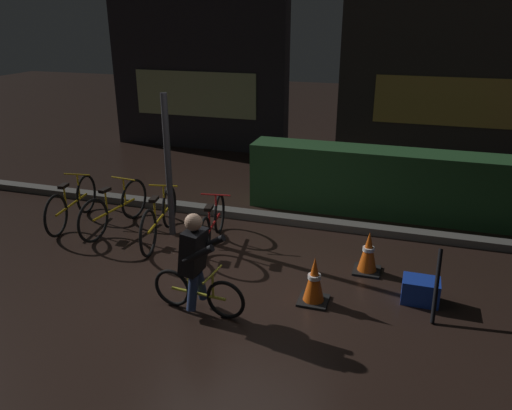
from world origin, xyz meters
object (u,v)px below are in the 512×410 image
(cyclist, at_px, (196,263))
(closed_umbrella, at_px, (437,286))
(parked_bike_center_left, at_px, (159,218))
(traffic_cone_near, at_px, (314,281))
(traffic_cone_far, at_px, (368,253))
(street_post, at_px, (168,167))
(parked_bike_center_right, at_px, (212,225))
(parked_bike_left_mid, at_px, (115,208))
(blue_crate, at_px, (420,290))
(parked_bike_leftmost, at_px, (72,203))

(cyclist, bearing_deg, closed_umbrella, 20.26)
(parked_bike_center_left, height_order, closed_umbrella, parked_bike_center_left)
(traffic_cone_near, distance_m, traffic_cone_far, 1.11)
(street_post, height_order, parked_bike_center_right, street_post)
(traffic_cone_far, distance_m, closed_umbrella, 1.18)
(parked_bike_left_mid, distance_m, blue_crate, 4.82)
(parked_bike_center_right, distance_m, cyclist, 1.81)
(cyclist, bearing_deg, parked_bike_left_mid, 145.89)
(parked_bike_leftmost, distance_m, traffic_cone_near, 4.48)
(parked_bike_left_mid, height_order, parked_bike_center_left, parked_bike_center_left)
(street_post, height_order, parked_bike_center_left, street_post)
(parked_bike_center_right, height_order, cyclist, cyclist)
(traffic_cone_near, distance_m, blue_crate, 1.31)
(traffic_cone_near, relative_size, blue_crate, 1.37)
(parked_bike_center_right, relative_size, traffic_cone_far, 2.63)
(parked_bike_center_left, bearing_deg, closed_umbrella, -112.74)
(parked_bike_leftmost, height_order, cyclist, cyclist)
(traffic_cone_near, bearing_deg, parked_bike_left_mid, 161.11)
(parked_bike_center_left, relative_size, closed_umbrella, 2.04)
(parked_bike_leftmost, xyz_separation_m, cyclist, (3.04, -1.79, 0.27))
(traffic_cone_far, relative_size, cyclist, 0.48)
(traffic_cone_far, height_order, blue_crate, traffic_cone_far)
(parked_bike_leftmost, xyz_separation_m, blue_crate, (5.55, -0.79, -0.20))
(parked_bike_center_left, height_order, cyclist, cyclist)
(parked_bike_left_mid, height_order, closed_umbrella, parked_bike_left_mid)
(street_post, distance_m, parked_bike_left_mid, 1.23)
(traffic_cone_near, relative_size, closed_umbrella, 0.71)
(traffic_cone_far, height_order, closed_umbrella, closed_umbrella)
(parked_bike_leftmost, relative_size, cyclist, 1.35)
(traffic_cone_near, distance_m, closed_umbrella, 1.40)
(blue_crate, bearing_deg, parked_bike_center_right, 166.65)
(traffic_cone_far, bearing_deg, blue_crate, -39.40)
(parked_bike_left_mid, relative_size, blue_crate, 3.90)
(parked_bike_leftmost, distance_m, parked_bike_left_mid, 0.80)
(street_post, distance_m, parked_bike_leftmost, 1.92)
(closed_umbrella, bearing_deg, parked_bike_left_mid, 79.63)
(parked_bike_leftmost, bearing_deg, parked_bike_center_left, -104.05)
(street_post, xyz_separation_m, closed_umbrella, (3.94, -1.15, -0.73))
(traffic_cone_near, height_order, blue_crate, traffic_cone_near)
(street_post, distance_m, closed_umbrella, 4.17)
(parked_bike_leftmost, bearing_deg, parked_bike_left_mid, -98.15)
(traffic_cone_far, bearing_deg, cyclist, -139.24)
(parked_bike_center_right, relative_size, closed_umbrella, 1.85)
(parked_bike_left_mid, distance_m, traffic_cone_far, 4.06)
(street_post, bearing_deg, traffic_cone_near, -27.02)
(parked_bike_left_mid, bearing_deg, traffic_cone_near, -103.11)
(parked_bike_center_right, xyz_separation_m, traffic_cone_far, (2.32, -0.15, -0.04))
(parked_bike_left_mid, xyz_separation_m, cyclist, (2.24, -1.80, 0.27))
(parked_bike_center_left, xyz_separation_m, traffic_cone_far, (3.16, -0.07, -0.08))
(parked_bike_center_left, bearing_deg, traffic_cone_far, -101.47)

